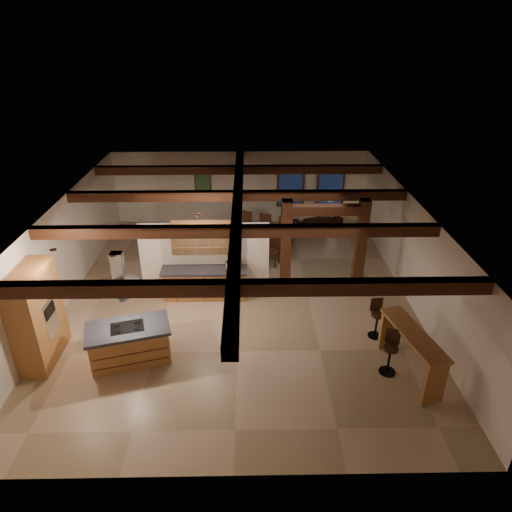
{
  "coord_description": "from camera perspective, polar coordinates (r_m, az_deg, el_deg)",
  "views": [
    {
      "loc": [
        0.31,
        -11.55,
        7.29
      ],
      "look_at": [
        0.52,
        0.5,
        1.15
      ],
      "focal_mm": 32.0,
      "sensor_mm": 36.0,
      "label": 1
    }
  ],
  "objects": [
    {
      "name": "ground",
      "position": [
        13.66,
        -2.15,
        -5.29
      ],
      "size": [
        12.0,
        12.0,
        0.0
      ],
      "primitive_type": "plane",
      "color": "tan",
      "rests_on": "ground"
    },
    {
      "name": "room_walls",
      "position": [
        12.8,
        -2.29,
        1.46
      ],
      "size": [
        12.0,
        12.0,
        12.0
      ],
      "color": "white",
      "rests_on": "ground"
    },
    {
      "name": "ceiling_beams",
      "position": [
        12.41,
        -2.37,
        5.55
      ],
      "size": [
        10.0,
        12.0,
        0.28
      ],
      "color": "#39190E",
      "rests_on": "room_walls"
    },
    {
      "name": "timber_posts",
      "position": [
        13.44,
        8.48,
        2.38
      ],
      "size": [
        2.5,
        0.3,
        2.9
      ],
      "color": "#39190E",
      "rests_on": "ground"
    },
    {
      "name": "partition_wall",
      "position": [
        13.61,
        -6.41,
        -0.26
      ],
      "size": [
        3.8,
        0.18,
        2.2
      ],
      "primitive_type": "cube",
      "color": "white",
      "rests_on": "ground"
    },
    {
      "name": "pantry_cabinet",
      "position": [
        11.91,
        -25.7,
        -6.79
      ],
      "size": [
        0.67,
        1.6,
        2.4
      ],
      "color": "#A16333",
      "rests_on": "ground"
    },
    {
      "name": "back_counter",
      "position": [
        13.57,
        -6.41,
        -3.36
      ],
      "size": [
        2.5,
        0.66,
        0.94
      ],
      "color": "#A16333",
      "rests_on": "ground"
    },
    {
      "name": "upper_display_cabinet",
      "position": [
        13.11,
        -6.64,
        2.28
      ],
      "size": [
        1.8,
        0.36,
        0.95
      ],
      "color": "#A16333",
      "rests_on": "partition_wall"
    },
    {
      "name": "range_hood",
      "position": [
        10.79,
        -16.34,
        -4.94
      ],
      "size": [
        1.1,
        1.1,
        1.4
      ],
      "color": "silver",
      "rests_on": "room_walls"
    },
    {
      "name": "back_windows",
      "position": [
        18.58,
        6.83,
        8.64
      ],
      "size": [
        2.7,
        0.07,
        1.7
      ],
      "color": "#39190E",
      "rests_on": "room_walls"
    },
    {
      "name": "framed_art",
      "position": [
        18.45,
        -6.67,
        9.16
      ],
      "size": [
        0.65,
        0.05,
        0.85
      ],
      "color": "#39190E",
      "rests_on": "room_walls"
    },
    {
      "name": "recessed_cans",
      "position": [
        10.96,
        -15.95,
        2.09
      ],
      "size": [
        3.16,
        2.46,
        0.03
      ],
      "color": "silver",
      "rests_on": "room_walls"
    },
    {
      "name": "kitchen_island",
      "position": [
        11.51,
        -15.5,
        -10.45
      ],
      "size": [
        2.14,
        1.5,
        0.96
      ],
      "color": "#A16333",
      "rests_on": "ground"
    },
    {
      "name": "dining_table",
      "position": [
        16.22,
        0.47,
        1.65
      ],
      "size": [
        2.18,
        1.5,
        0.7
      ],
      "primitive_type": "imported",
      "rotation": [
        0.0,
        0.0,
        -0.21
      ],
      "color": "#3C180F",
      "rests_on": "ground"
    },
    {
      "name": "sofa",
      "position": [
        18.38,
        7.69,
        4.32
      ],
      "size": [
        2.07,
        1.42,
        0.56
      ],
      "primitive_type": "imported",
      "rotation": [
        0.0,
        0.0,
        3.53
      ],
      "color": "black",
      "rests_on": "ground"
    },
    {
      "name": "microwave",
      "position": [
        13.23,
        -2.87,
        -1.19
      ],
      "size": [
        0.45,
        0.37,
        0.22
      ],
      "primitive_type": "imported",
      "rotation": [
        0.0,
        0.0,
        3.42
      ],
      "color": "silver",
      "rests_on": "back_counter"
    },
    {
      "name": "bar_counter",
      "position": [
        11.13,
        18.88,
        -10.62
      ],
      "size": [
        1.0,
        2.23,
        1.14
      ],
      "color": "#A16333",
      "rests_on": "ground"
    },
    {
      "name": "side_table",
      "position": [
        18.66,
        9.62,
        4.54
      ],
      "size": [
        0.5,
        0.5,
        0.57
      ],
      "primitive_type": "cube",
      "rotation": [
        0.0,
        0.0,
        0.08
      ],
      "color": "#39190E",
      "rests_on": "ground"
    },
    {
      "name": "table_lamp",
      "position": [
        18.48,
        9.74,
        5.95
      ],
      "size": [
        0.25,
        0.25,
        0.29
      ],
      "color": "black",
      "rests_on": "side_table"
    },
    {
      "name": "bar_stool_a",
      "position": [
        11.15,
        16.44,
        -11.43
      ],
      "size": [
        0.42,
        0.43,
        1.11
      ],
      "color": "black",
      "rests_on": "ground"
    },
    {
      "name": "bar_stool_b",
      "position": [
        12.24,
        14.84,
        -7.51
      ],
      "size": [
        0.37,
        0.38,
        1.07
      ],
      "color": "black",
      "rests_on": "ground"
    },
    {
      "name": "dining_chairs",
      "position": [
        16.09,
        0.48,
        2.6
      ],
      "size": [
        2.54,
        2.54,
        1.27
      ],
      "color": "#39190E",
      "rests_on": "ground"
    }
  ]
}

